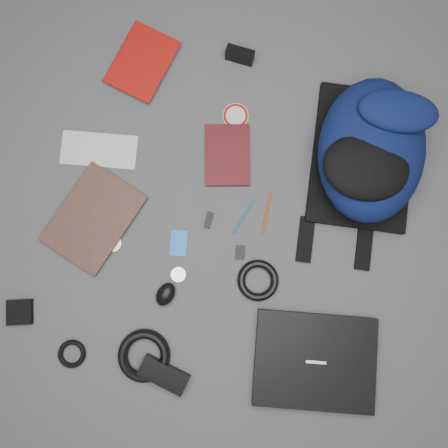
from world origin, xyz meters
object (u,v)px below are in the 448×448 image
(mouse, at_px, (166,294))
(power_brick, at_px, (164,375))
(dvd_case, at_px, (227,155))
(laptop, at_px, (315,361))
(pouch, at_px, (20,312))
(backpack, at_px, (371,150))
(compact_camera, at_px, (240,55))
(comic_book, at_px, (66,200))
(textbook_red, at_px, (119,51))

(mouse, distance_m, power_brick, 0.24)
(dvd_case, xyz_separation_m, power_brick, (0.03, -0.69, 0.01))
(laptop, distance_m, pouch, 0.90)
(mouse, bearing_deg, dvd_case, 96.35)
(laptop, distance_m, mouse, 0.49)
(pouch, bearing_deg, dvd_case, 56.19)
(backpack, xyz_separation_m, compact_camera, (-0.46, 0.19, -0.08))
(comic_book, bearing_deg, compact_camera, 73.43)
(comic_book, distance_m, power_brick, 0.61)
(power_brick, relative_size, pouch, 1.95)
(textbook_red, relative_size, compact_camera, 2.52)
(laptop, height_order, pouch, laptop)
(laptop, bearing_deg, backpack, 79.97)
(backpack, distance_m, compact_camera, 0.51)
(backpack, bearing_deg, textbook_red, 163.24)
(textbook_red, distance_m, pouch, 0.87)
(compact_camera, height_order, power_brick, compact_camera)
(laptop, relative_size, mouse, 4.82)
(backpack, xyz_separation_m, dvd_case, (-0.40, -0.13, -0.09))
(backpack, distance_m, mouse, 0.74)
(compact_camera, bearing_deg, comic_book, -122.88)
(dvd_case, distance_m, pouch, 0.79)
(backpack, distance_m, laptop, 0.65)
(mouse, bearing_deg, comic_book, 167.16)
(comic_book, bearing_deg, textbook_red, 105.22)
(laptop, distance_m, dvd_case, 0.68)
(dvd_case, relative_size, pouch, 2.59)
(comic_book, height_order, pouch, comic_book)
(comic_book, xyz_separation_m, pouch, (-0.01, -0.37, -0.00))
(backpack, xyz_separation_m, textbook_red, (-0.84, 0.09, -0.09))
(textbook_red, distance_m, comic_book, 0.51)
(mouse, xyz_separation_m, pouch, (-0.40, -0.19, -0.01))
(laptop, height_order, textbook_red, laptop)
(laptop, xyz_separation_m, textbook_red, (-0.88, 0.72, -0.01))
(laptop, height_order, power_brick, same)
(laptop, distance_m, textbook_red, 1.14)
(backpack, relative_size, compact_camera, 5.40)
(dvd_case, bearing_deg, pouch, -142.90)
(power_brick, bearing_deg, comic_book, 146.96)
(backpack, xyz_separation_m, mouse, (-0.44, -0.59, -0.08))
(textbook_red, distance_m, mouse, 0.79)
(power_brick, bearing_deg, pouch, -176.23)
(laptop, bearing_deg, textbook_red, 126.60)
(backpack, bearing_deg, comic_book, -164.09)
(backpack, distance_m, dvd_case, 0.43)
(backpack, bearing_deg, compact_camera, 146.88)
(textbook_red, bearing_deg, power_brick, -54.16)
(pouch, bearing_deg, power_brick, -3.97)
(backpack, distance_m, comic_book, 0.94)
(comic_book, bearing_deg, dvd_case, 48.81)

